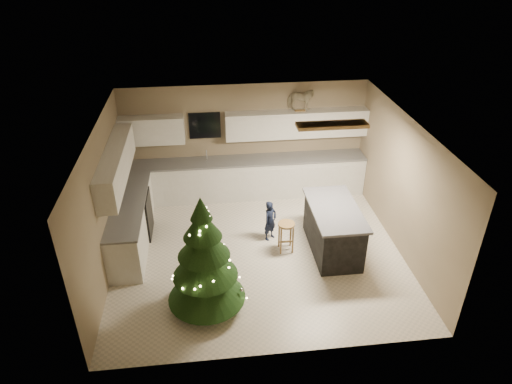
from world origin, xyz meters
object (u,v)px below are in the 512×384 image
christmas_tree (205,265)px  rocking_horse (301,99)px  island (333,229)px  bar_stool (286,230)px  toddler (270,221)px

christmas_tree → rocking_horse: size_ratio=3.30×
island → rocking_horse: rocking_horse is taller
island → bar_stool: island is taller
bar_stool → christmas_tree: 2.11m
christmas_tree → rocking_horse: rocking_horse is taller
bar_stool → toddler: 0.49m
bar_stool → christmas_tree: bearing=-139.0°
rocking_horse → bar_stool: bearing=-177.8°
bar_stool → toddler: bearing=121.0°
island → christmas_tree: 2.81m
island → bar_stool: 0.91m
toddler → bar_stool: bearing=-99.0°
island → toddler: island is taller
christmas_tree → toddler: (1.32, 1.78, -0.44)m
toddler → rocking_horse: rocking_horse is taller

